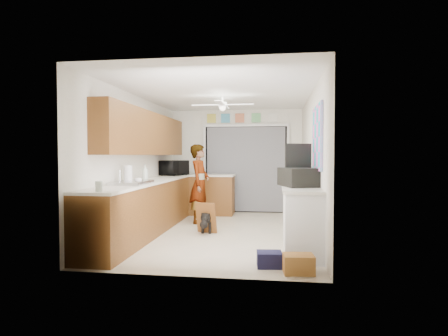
{
  "coord_description": "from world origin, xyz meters",
  "views": [
    {
      "loc": [
        0.98,
        -6.65,
        1.4
      ],
      "look_at": [
        0.0,
        0.4,
        1.15
      ],
      "focal_mm": 30.0,
      "sensor_mm": 36.0,
      "label": 1
    }
  ],
  "objects": [
    {
      "name": "microwave",
      "position": [
        -1.28,
        1.51,
        1.11
      ],
      "size": [
        0.59,
        0.71,
        0.34
      ],
      "primitive_type": "imported",
      "rotation": [
        0.0,
        0.0,
        1.23
      ],
      "color": "black",
      "rests_on": "left_countertop"
    },
    {
      "name": "peninsula_base",
      "position": [
        -0.5,
        2.0,
        0.45
      ],
      "size": [
        1.0,
        0.6,
        0.9
      ],
      "primitive_type": "cube",
      "color": "brown",
      "rests_on": "floor"
    },
    {
      "name": "header_frame_2",
      "position": [
        0.1,
        2.47,
        2.3
      ],
      "size": [
        0.22,
        0.02,
        0.22
      ],
      "primitive_type": "cube",
      "color": "#CC714C",
      "rests_on": "wall_back"
    },
    {
      "name": "soap_bottle",
      "position": [
        -1.39,
        -0.09,
        1.09
      ],
      "size": [
        0.12,
        0.12,
        0.29
      ],
      "primitive_type": "imported",
      "rotation": [
        0.0,
        0.0,
        0.03
      ],
      "color": "silver",
      "rests_on": "left_countertop"
    },
    {
      "name": "header_frame_4",
      "position": [
        0.9,
        2.47,
        2.3
      ],
      "size": [
        0.22,
        0.02,
        0.22
      ],
      "primitive_type": "cube",
      "color": "white",
      "rests_on": "wall_back"
    },
    {
      "name": "paper_towel_roll",
      "position": [
        -1.42,
        -0.81,
        1.08
      ],
      "size": [
        0.15,
        0.15,
        0.29
      ],
      "primitive_type": "cylinder",
      "rotation": [
        0.0,
        0.0,
        -0.16
      ],
      "color": "white",
      "rests_on": "left_countertop"
    },
    {
      "name": "back_opening_recess",
      "position": [
        0.25,
        2.47,
        1.05
      ],
      "size": [
        2.0,
        0.06,
        2.1
      ],
      "primitive_type": "cube",
      "color": "black",
      "rests_on": "wall_back"
    },
    {
      "name": "man",
      "position": [
        -0.57,
        0.87,
        0.81
      ],
      "size": [
        0.44,
        0.62,
        1.62
      ],
      "primitive_type": "imported",
      "rotation": [
        0.0,
        0.0,
        1.47
      ],
      "color": "white",
      "rests_on": "floor"
    },
    {
      "name": "curtain_panel",
      "position": [
        0.25,
        2.43,
        1.05
      ],
      "size": [
        1.9,
        0.03,
        2.05
      ],
      "primitive_type": "cube",
      "color": "gray",
      "rests_on": "wall_back"
    },
    {
      "name": "sink_basin",
      "position": [
        -1.29,
        -1.0,
        0.95
      ],
      "size": [
        0.5,
        0.76,
        0.06
      ],
      "primitive_type": "cube",
      "color": "silver",
      "rests_on": "left_countertop"
    },
    {
      "name": "suitcase_rim",
      "position": [
        1.32,
        -1.1,
        0.96
      ],
      "size": [
        0.6,
        0.69,
        0.02
      ],
      "primitive_type": "cube",
      "rotation": [
        0.0,
        0.0,
        0.32
      ],
      "color": "yellow",
      "rests_on": "suitcase"
    },
    {
      "name": "left_countertop",
      "position": [
        -1.29,
        0.0,
        0.92
      ],
      "size": [
        0.62,
        4.8,
        0.04
      ],
      "primitive_type": "cube",
      "color": "white",
      "rests_on": "left_base_cabinets"
    },
    {
      "name": "door_trim_left",
      "position": [
        -0.77,
        2.44,
        1.05
      ],
      "size": [
        0.06,
        0.04,
        2.1
      ],
      "primitive_type": "cube",
      "color": "white",
      "rests_on": "wall_back"
    },
    {
      "name": "upper_cabinets",
      "position": [
        -1.44,
        0.2,
        1.8
      ],
      "size": [
        0.32,
        4.0,
        0.8
      ],
      "primitive_type": "cube",
      "color": "brown",
      "rests_on": "wall_left"
    },
    {
      "name": "navy_crate",
      "position": [
        0.9,
        -1.99,
        0.09
      ],
      "size": [
        0.33,
        0.28,
        0.19
      ],
      "primitive_type": "cube",
      "rotation": [
        0.0,
        0.0,
        0.1
      ],
      "color": "black",
      "rests_on": "floor"
    },
    {
      "name": "right_counter_base",
      "position": [
        1.35,
        -1.2,
        0.45
      ],
      "size": [
        0.5,
        1.4,
        0.9
      ],
      "primitive_type": "cube",
      "color": "white",
      "rests_on": "floor"
    },
    {
      "name": "dog",
      "position": [
        -0.23,
        -0.02,
        0.21
      ],
      "size": [
        0.26,
        0.54,
        0.42
      ],
      "primitive_type": "cube",
      "rotation": [
        0.0,
        0.0,
        -0.07
      ],
      "color": "black",
      "rests_on": "floor"
    },
    {
      "name": "ceiling",
      "position": [
        0.0,
        0.0,
        2.5
      ],
      "size": [
        5.0,
        5.0,
        0.0
      ],
      "primitive_type": "plane",
      "rotation": [
        3.14,
        0.0,
        0.0
      ],
      "color": "white",
      "rests_on": "ground"
    },
    {
      "name": "door_trim_head",
      "position": [
        0.25,
        2.44,
        2.12
      ],
      "size": [
        2.1,
        0.04,
        0.06
      ],
      "primitive_type": "cube",
      "color": "white",
      "rests_on": "wall_back"
    },
    {
      "name": "wall_right",
      "position": [
        1.6,
        0.0,
        1.25
      ],
      "size": [
        0.0,
        5.0,
        5.0
      ],
      "primitive_type": "plane",
      "rotation": [
        1.57,
        0.0,
        -1.57
      ],
      "color": "white",
      "rests_on": "ground"
    },
    {
      "name": "cardboard_box",
      "position": [
        1.25,
        -2.2,
        0.11
      ],
      "size": [
        0.38,
        0.3,
        0.22
      ],
      "primitive_type": "cube",
      "rotation": [
        0.0,
        0.0,
        0.09
      ],
      "color": "#B17837",
      "rests_on": "floor"
    },
    {
      "name": "suitcase",
      "position": [
        1.32,
        -1.1,
        1.07
      ],
      "size": [
        0.64,
        0.74,
        0.27
      ],
      "primitive_type": "cube",
      "rotation": [
        0.0,
        0.0,
        0.32
      ],
      "color": "black",
      "rests_on": "right_counter_top"
    },
    {
      "name": "suitcase_lid",
      "position": [
        1.32,
        -0.81,
        1.32
      ],
      "size": [
        0.41,
        0.16,
        0.5
      ],
      "primitive_type": "cube",
      "rotation": [
        0.0,
        0.0,
        0.32
      ],
      "color": "black",
      "rests_on": "suitcase"
    },
    {
      "name": "route66_sign",
      "position": [
        -0.95,
        2.47,
        2.3
      ],
      "size": [
        0.22,
        0.02,
        0.26
      ],
      "primitive_type": "cube",
      "color": "silver",
      "rests_on": "wall_back"
    },
    {
      "name": "ceiling_fan",
      "position": [
        0.0,
        0.2,
        2.32
      ],
      "size": [
        1.14,
        1.14,
        0.24
      ],
      "primitive_type": "cube",
      "color": "white",
      "rests_on": "ceiling"
    },
    {
      "name": "abstract_painting",
      "position": [
        1.58,
        -1.0,
        1.65
      ],
      "size": [
        0.03,
        1.15,
        0.95
      ],
      "primitive_type": "cube",
      "color": "#F359C3",
      "rests_on": "wall_right"
    },
    {
      "name": "jar_b",
      "position": [
        -1.21,
        -2.25,
        1.01
      ],
      "size": [
        0.1,
        0.1,
        0.13
      ],
      "primitive_type": "cylinder",
      "rotation": [
        0.0,
        0.0,
        -0.21
      ],
      "color": "silver",
      "rests_on": "left_countertop"
    },
    {
      "name": "header_frame_3",
      "position": [
        0.5,
        2.47,
        2.3
      ],
      "size": [
        0.22,
        0.02,
        0.22
      ],
      "primitive_type": "cube",
      "color": "#6CBD75",
      "rests_on": "wall_back"
    },
    {
      "name": "header_frame_0",
      "position": [
        -0.6,
        2.47,
        2.3
      ],
      "size": [
        0.22,
        0.02,
        0.22
      ],
      "primitive_type": "cube",
      "color": "gold",
      "rests_on": "wall_back"
    },
    {
      "name": "floor",
      "position": [
        0.0,
        0.0,
        0.0
      ],
      "size": [
        5.0,
        5.0,
        0.0
      ],
      "primitive_type": "plane",
      "color": "#C0B39A",
      "rests_on": "ground"
    },
    {
      "name": "peninsula_top",
      "position": [
        -0.5,
        2.0,
        0.92
      ],
      "size": [
        1.04,
        0.64,
        0.04
      ],
      "primitive_type": "cube",
      "color": "white",
      "rests_on": "peninsula_base"
    },
    {
      "name": "cabinet_door_panel",
      "position": [
        -0.25,
        -0.13,
        0.28
      ],
      "size": [
        0.39,
        0.22,
        0.55
      ],
      "primitive_type": "cube",
      "rotation": [
        0.21,
        0.0,
        -0.22
      ],
      "color": "brown",
      "rests_on": "floor"
    },
    {
      "name": "header_frame_1",
      "position": [
        -0.25,
        2.47,
        2.3
      ],
      "size": [
        0.22,
        0.02,
        0.22
      ],
      "primitive_type": "cube",
      "color": "#499EC3",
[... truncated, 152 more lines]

